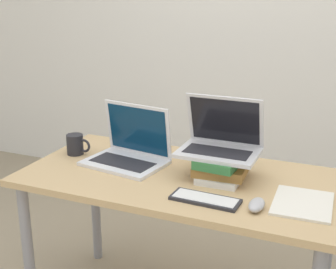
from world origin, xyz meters
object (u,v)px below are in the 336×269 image
(book_stack, at_px, (222,166))
(mug, at_px, (76,144))
(mouse, at_px, (257,205))
(wireless_keyboard, at_px, (205,199))
(laptop_on_books, at_px, (220,142))
(laptop_left, at_px, (129,151))
(notepad, at_px, (303,203))

(book_stack, distance_m, mug, 0.75)
(mouse, bearing_deg, wireless_keyboard, -177.84)
(laptop_on_books, bearing_deg, wireless_keyboard, -84.39)
(laptop_left, bearing_deg, mug, -179.42)
(notepad, bearing_deg, laptop_left, 170.16)
(laptop_left, xyz_separation_m, laptop_on_books, (0.44, 0.02, 0.10))
(mouse, distance_m, mug, 0.98)
(laptop_left, height_order, laptop_on_books, laptop_on_books)
(book_stack, distance_m, notepad, 0.39)
(notepad, bearing_deg, laptop_on_books, 157.30)
(book_stack, height_order, laptop_on_books, laptop_on_books)
(notepad, bearing_deg, mug, 172.88)
(book_stack, relative_size, notepad, 0.96)
(laptop_left, distance_m, book_stack, 0.45)
(laptop_on_books, height_order, wireless_keyboard, laptop_on_books)
(laptop_on_books, distance_m, mouse, 0.37)
(mouse, distance_m, notepad, 0.19)
(laptop_left, height_order, mouse, laptop_left)
(wireless_keyboard, bearing_deg, mug, 161.54)
(laptop_on_books, relative_size, wireless_keyboard, 1.24)
(laptop_left, relative_size, wireless_keyboard, 1.45)
(mouse, bearing_deg, laptop_left, 159.46)
(mouse, xyz_separation_m, notepad, (0.15, 0.11, -0.01))
(laptop_left, relative_size, mouse, 3.51)
(laptop_left, xyz_separation_m, mug, (-0.29, -0.00, -0.00))
(laptop_left, distance_m, wireless_keyboard, 0.53)
(wireless_keyboard, distance_m, notepad, 0.37)
(laptop_on_books, distance_m, mug, 0.74)
(mouse, height_order, notepad, mouse)
(laptop_on_books, xyz_separation_m, wireless_keyboard, (0.03, -0.27, -0.15))
(laptop_on_books, distance_m, wireless_keyboard, 0.31)
(laptop_on_books, xyz_separation_m, mouse, (0.22, -0.26, -0.14))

